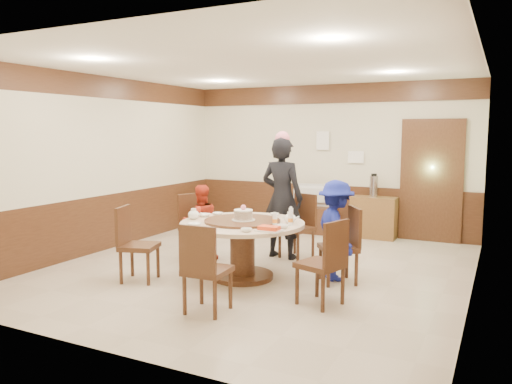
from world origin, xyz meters
The scene contains 32 objects.
room centered at (0.01, 0.01, 1.08)m, with size 6.00×6.04×2.84m.
banquet_table centered at (0.00, -0.50, 0.53)m, with size 1.62×1.62×0.78m.
chair_0 centered at (1.21, -0.12, 0.30)m, with size 0.62×0.61×0.97m.
chair_1 centered at (0.25, 0.84, 0.30)m, with size 0.55×0.56×0.97m.
chair_2 centered at (-1.13, 0.15, 0.30)m, with size 0.58×0.57×0.97m.
chair_3 centered at (-1.15, -1.20, 0.30)m, with size 0.56×0.55×0.97m.
chair_4 centered at (0.26, -1.78, 0.30)m, with size 0.47×0.47×0.97m.
chair_5 centered at (1.27, -1.01, 0.30)m, with size 0.56×0.56×0.97m.
person_standing centered at (0.03, 0.73, 0.92)m, with size 0.67×0.44×1.84m, color black.
person_red centered at (-1.00, 0.05, 0.57)m, with size 0.55×0.43×1.14m, color #B52D18.
person_blue centered at (1.12, -0.01, 0.65)m, with size 0.84×0.48×1.30m, color navy.
birthday_cake centered at (0.03, -0.53, 0.85)m, with size 0.30×0.30×0.20m.
teapot_left centered at (-0.68, -0.61, 0.81)m, with size 0.17×0.15×0.13m, color white.
teapot_right centered at (0.59, -0.29, 0.81)m, with size 0.17×0.15×0.13m, color white.
bowl_0 centered at (-0.57, -0.16, 0.77)m, with size 0.14×0.14×0.03m, color white.
bowl_1 centered at (0.35, -1.04, 0.77)m, with size 0.13×0.13×0.04m, color white.
bowl_2 centered at (-0.39, -1.02, 0.77)m, with size 0.16×0.16×0.04m, color white.
bowl_3 centered at (0.65, -0.67, 0.77)m, with size 0.15×0.15×0.05m, color white.
bowl_4 centered at (-0.66, -0.37, 0.77)m, with size 0.16×0.16×0.04m, color white.
bowl_5 centered at (0.18, 0.13, 0.77)m, with size 0.12×0.12×0.04m, color white.
saucer_near centered at (-0.25, -1.15, 0.76)m, with size 0.18×0.18×0.01m, color white.
saucer_far centered at (0.45, 0.00, 0.76)m, with size 0.18×0.18×0.01m, color white.
shrimp_platter centered at (0.58, -0.90, 0.78)m, with size 0.30×0.20×0.06m.
bottle_0 centered at (0.51, -0.59, 0.83)m, with size 0.06×0.06×0.16m, color white.
bottle_1 centered at (0.66, -0.45, 0.83)m, with size 0.06×0.06×0.16m, color white.
bottle_2 centered at (0.51, -0.07, 0.83)m, with size 0.06×0.06×0.16m, color white.
tv_stand centered at (-0.22, 2.75, 0.25)m, with size 0.85×0.45×0.50m, color #432515.
television centered at (-0.22, 2.75, 0.71)m, with size 0.74×0.10×0.43m, color gray.
side_cabinet centered at (0.96, 2.78, 0.38)m, with size 0.80×0.40×0.75m, color brown.
thermos centered at (0.94, 2.78, 0.94)m, with size 0.15×0.15×0.38m, color silver.
notice_left centered at (-0.10, 2.96, 1.75)m, with size 0.25×0.00×0.35m, color white.
notice_right centered at (0.55, 2.96, 1.45)m, with size 0.30×0.00×0.22m, color white.
Camera 1 is at (3.02, -6.15, 1.92)m, focal length 35.00 mm.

